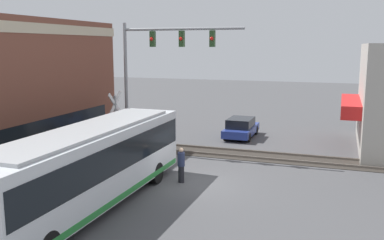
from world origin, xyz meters
name	(u,v)px	position (x,y,z in m)	size (l,w,h in m)	color
ground_plane	(194,183)	(0.00, 0.00, 0.00)	(120.00, 120.00, 0.00)	#4C4C4F
city_bus	(90,165)	(-4.32, 2.80, 1.81)	(11.94, 2.59, 3.27)	silver
traffic_signal_gantry	(158,58)	(4.77, 3.88, 5.69)	(0.42, 7.32, 7.72)	gray
crossing_signal	(115,118)	(3.03, 5.80, 2.30)	(1.41, 1.18, 3.81)	gray
rail_track_near	(226,153)	(6.00, 0.00, 0.03)	(2.60, 60.00, 0.15)	#332D28
parked_car_blue	(241,128)	(10.74, 0.20, 0.65)	(4.22, 1.82, 1.40)	navy
pedestrian_at_crossing	(138,142)	(3.22, 4.48, 0.93)	(0.34, 0.34, 1.82)	#473828
pedestrian_near_bus	(181,165)	(-0.05, 0.61, 0.85)	(0.34, 0.34, 1.68)	black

